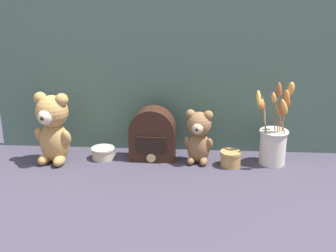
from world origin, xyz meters
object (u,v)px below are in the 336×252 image
Objects in this scene: vintage_radio at (153,136)px; decorative_tin_tall at (231,158)px; flower_vase at (274,140)px; teddy_bear_large at (53,127)px; teddy_bear_medium at (199,136)px; decorative_tin_short at (103,153)px.

decorative_tin_tall is (0.32, -0.06, -0.07)m from vintage_radio.
teddy_bear_large is at bearing -177.43° from flower_vase.
teddy_bear_medium is 0.19m from vintage_radio.
decorative_tin_tall is at bearing -169.07° from flower_vase.
vintage_radio is at bearing 9.40° from teddy_bear_large.
decorative_tin_short is at bearing 178.03° from teddy_bear_medium.
decorative_tin_short is (-0.70, 0.01, -0.08)m from flower_vase.
flower_vase is at bearing -0.79° from decorative_tin_short.
flower_vase is 4.08× the size of decorative_tin_tall.
teddy_bear_medium is 1.01× the size of vintage_radio.
decorative_tin_tall is (0.13, -0.03, -0.09)m from teddy_bear_medium.
teddy_bear_medium is 0.16m from decorative_tin_tall.
teddy_bear_large reaches higher than vintage_radio.
flower_vase is 0.19m from decorative_tin_tall.
vintage_radio is at bearing 171.10° from teddy_bear_medium.
teddy_bear_medium reaches higher than decorative_tin_short.
teddy_bear_large is 0.73m from decorative_tin_tall.
teddy_bear_medium reaches higher than vintage_radio.
flower_vase reaches higher than teddy_bear_medium.
teddy_bear_large reaches higher than teddy_bear_medium.
teddy_bear_medium is 0.41m from decorative_tin_short.
teddy_bear_large is 1.33× the size of vintage_radio.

